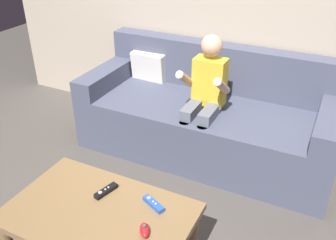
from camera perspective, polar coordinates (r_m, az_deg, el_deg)
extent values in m
plane|color=#4C4742|center=(2.48, -6.75, -15.38)|extent=(8.11, 8.11, 0.00)
cube|color=#474C60|center=(3.00, 5.69, -1.28)|extent=(1.96, 0.80, 0.43)
cube|color=#474C60|center=(3.09, 8.23, 7.98)|extent=(1.96, 0.16, 0.38)
cube|color=#474C60|center=(3.24, -8.98, 6.77)|extent=(0.18, 0.80, 0.15)
cube|color=#474C60|center=(2.72, 23.71, -0.13)|extent=(0.18, 0.80, 0.15)
cube|color=silver|center=(3.28, -2.82, 8.25)|extent=(0.31, 0.16, 0.26)
cylinder|color=slate|center=(2.75, 2.43, -4.26)|extent=(0.08, 0.08, 0.43)
cylinder|color=slate|center=(2.71, 5.07, -4.96)|extent=(0.08, 0.08, 0.43)
cube|color=slate|center=(2.73, 3.77, 1.65)|extent=(0.09, 0.29, 0.09)
cube|color=slate|center=(2.69, 6.44, 1.04)|extent=(0.09, 0.29, 0.09)
cube|color=gold|center=(2.76, 6.37, 5.86)|extent=(0.23, 0.14, 0.35)
cylinder|color=#DBAA87|center=(2.68, 2.70, 6.26)|extent=(0.06, 0.26, 0.20)
cylinder|color=#DBAA87|center=(2.59, 8.26, 5.15)|extent=(0.06, 0.26, 0.20)
sphere|color=#DBAA87|center=(2.66, 6.70, 11.24)|extent=(0.15, 0.15, 0.15)
cube|color=brown|center=(1.97, -10.52, -13.98)|extent=(0.93, 0.59, 0.04)
cylinder|color=brown|center=(2.45, -14.72, -10.80)|extent=(0.06, 0.06, 0.39)
cylinder|color=brown|center=(2.12, 3.76, -17.61)|extent=(0.06, 0.06, 0.39)
cube|color=black|center=(2.05, -9.46, -10.64)|extent=(0.07, 0.14, 0.02)
cylinder|color=#99999E|center=(2.02, -10.33, -10.84)|extent=(0.02, 0.02, 0.00)
cylinder|color=silver|center=(2.04, -9.57, -10.39)|extent=(0.01, 0.01, 0.00)
cylinder|color=silver|center=(2.05, -9.11, -10.12)|extent=(0.01, 0.01, 0.00)
ellipsoid|color=red|center=(1.81, -3.62, -16.47)|extent=(0.09, 0.10, 0.04)
cylinder|color=#4C4C51|center=(1.79, -3.65, -15.89)|extent=(0.02, 0.02, 0.01)
cube|color=blue|center=(1.95, -2.23, -12.69)|extent=(0.14, 0.09, 0.02)
cylinder|color=#99999E|center=(1.96, -2.93, -11.79)|extent=(0.02, 0.02, 0.00)
cylinder|color=silver|center=(1.94, -2.30, -12.34)|extent=(0.01, 0.01, 0.00)
cylinder|color=silver|center=(1.93, -1.92, -12.66)|extent=(0.01, 0.01, 0.00)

